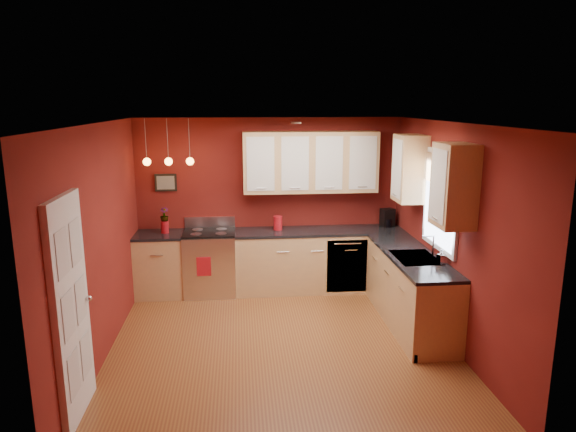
{
  "coord_description": "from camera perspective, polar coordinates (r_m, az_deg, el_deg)",
  "views": [
    {
      "loc": [
        -0.46,
        -5.61,
        2.83
      ],
      "look_at": [
        0.17,
        1.0,
        1.34
      ],
      "focal_mm": 32.0,
      "sensor_mm": 36.0,
      "label": 1
    }
  ],
  "objects": [
    {
      "name": "counter_right",
      "position": [
        6.72,
        13.57,
        -4.27
      ],
      "size": [
        0.62,
        2.1,
        0.04
      ],
      "primitive_type": "cube",
      "color": "black",
      "rests_on": "base_cabinets_right"
    },
    {
      "name": "red_canister",
      "position": [
        7.7,
        -1.13,
        -0.78
      ],
      "size": [
        0.14,
        0.14,
        0.21
      ],
      "color": "#AA121B",
      "rests_on": "counter_back_right"
    },
    {
      "name": "counter_back_left",
      "position": [
        7.75,
        -14.16,
        -2.05
      ],
      "size": [
        0.7,
        0.62,
        0.04
      ],
      "primitive_type": "cube",
      "color": "black",
      "rests_on": "base_cabinets_back_left"
    },
    {
      "name": "door_left_wall",
      "position": [
        5.0,
        -22.95,
        -9.56
      ],
      "size": [
        0.12,
        0.82,
        2.05
      ],
      "color": "white",
      "rests_on": "floor"
    },
    {
      "name": "wall_back",
      "position": [
        7.88,
        -2.04,
        1.41
      ],
      "size": [
        4.0,
        0.02,
        2.6
      ],
      "primitive_type": "cube",
      "color": "maroon",
      "rests_on": "floor"
    },
    {
      "name": "window",
      "position": [
        6.5,
        16.63,
        1.97
      ],
      "size": [
        0.06,
        1.02,
        1.22
      ],
      "color": "white",
      "rests_on": "wall_right"
    },
    {
      "name": "flowers",
      "position": [
        7.7,
        -13.59,
        0.11
      ],
      "size": [
        0.13,
        0.13,
        0.22
      ],
      "primitive_type": "imported",
      "rotation": [
        0.0,
        0.0,
        -0.04
      ],
      "color": "#AA121B",
      "rests_on": "red_vase"
    },
    {
      "name": "base_cabinets_right",
      "position": [
        6.86,
        13.36,
        -8.03
      ],
      "size": [
        0.6,
        2.1,
        0.9
      ],
      "primitive_type": "cube",
      "color": "tan",
      "rests_on": "floor"
    },
    {
      "name": "wall_front",
      "position": [
        3.86,
        1.87,
        -10.71
      ],
      "size": [
        4.0,
        0.02,
        2.6
      ],
      "primitive_type": "cube",
      "color": "maroon",
      "rests_on": "floor"
    },
    {
      "name": "dishwasher_front",
      "position": [
        7.67,
        6.56,
        -5.54
      ],
      "size": [
        0.6,
        0.02,
        0.8
      ],
      "primitive_type": "cube",
      "color": "silver",
      "rests_on": "base_cabinets_back_right"
    },
    {
      "name": "floor",
      "position": [
        6.3,
        -0.73,
        -14.06
      ],
      "size": [
        4.2,
        4.2,
        0.0
      ],
      "primitive_type": "plane",
      "color": "brown",
      "rests_on": "ground"
    },
    {
      "name": "base_cabinets_back_right",
      "position": [
        7.88,
        3.47,
        -5.0
      ],
      "size": [
        2.54,
        0.6,
        0.9
      ],
      "primitive_type": "cube",
      "color": "tan",
      "rests_on": "floor"
    },
    {
      "name": "counter_back_right",
      "position": [
        7.75,
        3.52,
        -1.68
      ],
      "size": [
        2.54,
        0.62,
        0.04
      ],
      "primitive_type": "cube",
      "color": "black",
      "rests_on": "base_cabinets_back_right"
    },
    {
      "name": "ceiling",
      "position": [
        5.64,
        -0.81,
        10.29
      ],
      "size": [
        4.0,
        4.2,
        0.02
      ],
      "primitive_type": "cube",
      "color": "white",
      "rests_on": "wall_back"
    },
    {
      "name": "upper_cabinets_back",
      "position": [
        7.66,
        2.51,
        6.01
      ],
      "size": [
        2.0,
        0.35,
        0.9
      ],
      "primitive_type": "cube",
      "color": "tan",
      "rests_on": "wall_back"
    },
    {
      "name": "coffee_maker",
      "position": [
        8.06,
        11.0,
        -0.26
      ],
      "size": [
        0.23,
        0.22,
        0.28
      ],
      "rotation": [
        0.0,
        0.0,
        0.25
      ],
      "color": "black",
      "rests_on": "counter_back_right"
    },
    {
      "name": "dish_towel",
      "position": [
        7.47,
        -9.34,
        -5.57
      ],
      "size": [
        0.2,
        0.01,
        0.28
      ],
      "primitive_type": "cube",
      "color": "#AA121B",
      "rests_on": "gas_range"
    },
    {
      "name": "wall_picture",
      "position": [
        7.86,
        -13.42,
        3.63
      ],
      "size": [
        0.32,
        0.03,
        0.26
      ],
      "primitive_type": "cube",
      "color": "black",
      "rests_on": "wall_back"
    },
    {
      "name": "wall_left",
      "position": [
        6.02,
        -20.13,
        -2.89
      ],
      "size": [
        0.02,
        4.2,
        2.6
      ],
      "primitive_type": "cube",
      "color": "maroon",
      "rests_on": "floor"
    },
    {
      "name": "sink",
      "position": [
        6.58,
        14.0,
        -4.68
      ],
      "size": [
        0.5,
        0.7,
        0.33
      ],
      "color": "gray",
      "rests_on": "counter_right"
    },
    {
      "name": "pendant_lights",
      "position": [
        7.48,
        -13.13,
        5.98
      ],
      "size": [
        0.71,
        0.11,
        0.66
      ],
      "color": "gray",
      "rests_on": "ceiling"
    },
    {
      "name": "wall_right",
      "position": [
        6.32,
        17.63,
        -2.0
      ],
      "size": [
        0.02,
        4.2,
        2.6
      ],
      "primitive_type": "cube",
      "color": "maroon",
      "rests_on": "floor"
    },
    {
      "name": "red_vase",
      "position": [
        7.74,
        -13.52,
        -1.19
      ],
      "size": [
        0.11,
        0.11,
        0.18
      ],
      "primitive_type": "cylinder",
      "color": "#AA121B",
      "rests_on": "counter_back_left"
    },
    {
      "name": "upper_cabinets_right",
      "position": [
        6.43,
        15.45,
        4.29
      ],
      "size": [
        0.35,
        1.95,
        0.9
      ],
      "primitive_type": "cube",
      "color": "tan",
      "rests_on": "wall_right"
    },
    {
      "name": "soap_pump",
      "position": [
        6.36,
        16.66,
        -4.36
      ],
      "size": [
        0.1,
        0.1,
        0.18
      ],
      "primitive_type": "imported",
      "rotation": [
        0.0,
        0.0,
        0.29
      ],
      "color": "silver",
      "rests_on": "counter_right"
    },
    {
      "name": "gas_range",
      "position": [
        7.79,
        -8.65,
        -5.08
      ],
      "size": [
        0.76,
        0.64,
        1.11
      ],
      "color": "silver",
      "rests_on": "floor"
    },
    {
      "name": "base_cabinets_back_left",
      "position": [
        7.88,
        -13.97,
        -5.36
      ],
      "size": [
        0.7,
        0.6,
        0.9
      ],
      "primitive_type": "cube",
      "color": "tan",
      "rests_on": "floor"
    }
  ]
}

